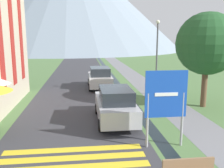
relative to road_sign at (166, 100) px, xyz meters
The scene contains 10 objects.
ground_plane 15.43m from the road_sign, 94.43° to the left, with size 160.00×160.00×0.00m, color #517542.
road 25.60m from the road_sign, 98.29° to the left, with size 6.40×60.00×0.01m.
footpath 25.45m from the road_sign, 84.53° to the left, with size 2.20×60.00×0.01m.
drainage_channel 25.34m from the road_sign, 89.96° to the left, with size 0.60×60.00×0.00m.
crosswalk_marking 4.27m from the road_sign, 165.84° to the right, with size 5.44×2.54×0.01m.
road_sign is the anchor object (origin of this frame).
parked_car_near 3.80m from the road_sign, 115.69° to the left, with size 1.97×4.42×1.82m.
parked_car_far 12.31m from the road_sign, 98.36° to the left, with size 2.00×4.41×1.82m.
streetlamp 9.43m from the road_sign, 75.56° to the left, with size 0.28×0.28×5.63m.
tree_by_path 7.29m from the road_sign, 51.12° to the left, with size 3.86×3.86×5.93m.
Camera 1 is at (-2.07, -4.52, 4.45)m, focal length 40.00 mm.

